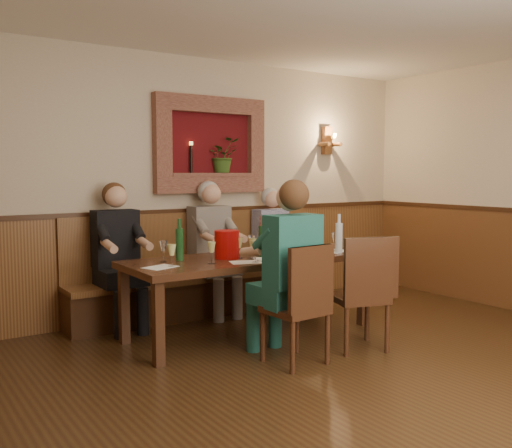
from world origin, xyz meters
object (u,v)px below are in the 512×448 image
(dining_table, at_px, (250,264))
(person_chair_front, at_px, (286,285))
(wine_bottle_green_b, at_px, (180,243))
(water_bottle, at_px, (339,237))
(chair_near_left, at_px, (297,329))
(person_bench_left, at_px, (119,269))
(bench, at_px, (203,284))
(wine_bottle_green_a, at_px, (262,240))
(person_bench_right, at_px, (275,257))
(chair_near_right, at_px, (358,316))
(person_bench_mid, at_px, (214,260))
(spittoon_bucket, at_px, (227,244))

(dining_table, bearing_deg, person_chair_front, -101.91)
(wine_bottle_green_b, xyz_separation_m, water_bottle, (1.52, -0.45, 0.00))
(chair_near_left, relative_size, person_bench_left, 0.68)
(bench, relative_size, chair_near_left, 3.06)
(chair_near_left, xyz_separation_m, person_bench_left, (-0.82, 1.76, 0.32))
(bench, distance_m, wine_bottle_green_a, 1.18)
(wine_bottle_green_b, bearing_deg, wine_bottle_green_a, -16.88)
(chair_near_left, height_order, person_bench_right, person_bench_right)
(wine_bottle_green_b, bearing_deg, dining_table, -12.69)
(chair_near_right, height_order, person_bench_right, person_bench_right)
(dining_table, distance_m, person_bench_mid, 0.84)
(dining_table, distance_m, water_bottle, 0.93)
(bench, height_order, person_bench_mid, person_bench_mid)
(wine_bottle_green_a, distance_m, wine_bottle_green_b, 0.78)
(person_bench_left, height_order, spittoon_bucket, person_bench_left)
(spittoon_bucket, bearing_deg, dining_table, -4.96)
(person_bench_left, bearing_deg, wine_bottle_green_b, -65.35)
(wine_bottle_green_b, bearing_deg, person_bench_right, 23.80)
(person_bench_mid, bearing_deg, water_bottle, -55.64)
(bench, relative_size, wine_bottle_green_b, 7.90)
(spittoon_bucket, height_order, water_bottle, water_bottle)
(chair_near_left, height_order, chair_near_right, chair_near_right)
(chair_near_right, distance_m, person_bench_mid, 1.84)
(water_bottle, bearing_deg, person_bench_left, 148.29)
(person_bench_left, relative_size, wine_bottle_green_b, 3.81)
(wine_bottle_green_b, relative_size, water_bottle, 0.98)
(chair_near_left, height_order, person_bench_mid, person_bench_mid)
(dining_table, height_order, person_bench_mid, person_bench_mid)
(person_bench_mid, bearing_deg, wine_bottle_green_b, -137.37)
(person_bench_mid, bearing_deg, chair_near_left, -97.80)
(person_bench_left, distance_m, wine_bottle_green_b, 0.81)
(wine_bottle_green_b, bearing_deg, person_bench_mid, 42.63)
(bench, bearing_deg, chair_near_left, -94.97)
(person_bench_left, bearing_deg, dining_table, -40.44)
(chair_near_left, xyz_separation_m, person_bench_mid, (0.24, 1.76, 0.32))
(dining_table, relative_size, person_bench_right, 1.76)
(bench, bearing_deg, person_chair_front, -95.44)
(chair_near_right, distance_m, water_bottle, 0.94)
(person_bench_left, height_order, water_bottle, person_bench_left)
(person_chair_front, height_order, wine_bottle_green_b, person_chair_front)
(chair_near_left, relative_size, spittoon_bucket, 3.78)
(chair_near_right, distance_m, wine_bottle_green_a, 1.14)
(chair_near_right, bearing_deg, person_bench_left, 149.00)
(dining_table, relative_size, chair_near_left, 2.45)
(dining_table, xyz_separation_m, spittoon_bucket, (-0.25, 0.02, 0.20))
(bench, bearing_deg, dining_table, -90.00)
(person_bench_right, distance_m, spittoon_bucket, 1.44)
(chair_near_right, relative_size, wine_bottle_green_b, 2.64)
(person_bench_left, relative_size, spittoon_bucket, 5.58)
(dining_table, bearing_deg, bench, 90.00)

